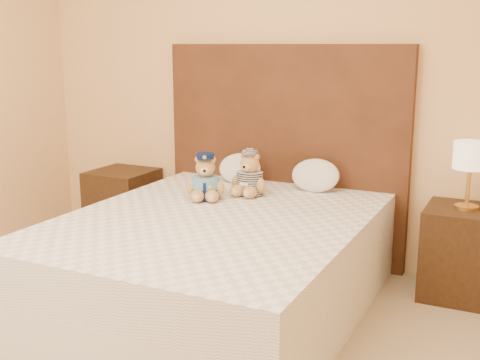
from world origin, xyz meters
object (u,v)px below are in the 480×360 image
object	(u,v)px
bed	(216,263)
pillow_left	(240,167)
pillow_right	(315,174)
lamp	(471,159)
nightstand_right	(463,253)
nightstand_left	(123,205)
teddy_police	(206,177)
teddy_prisoner	(250,174)

from	to	relation	value
bed	pillow_left	xyz separation A→B (m)	(-0.25, 0.83, 0.39)
pillow_right	lamp	bearing A→B (deg)	-1.81
nightstand_right	pillow_left	xyz separation A→B (m)	(-1.50, 0.03, 0.39)
pillow_right	nightstand_left	bearing A→B (deg)	-178.89
nightstand_right	pillow_right	world-z (taller)	pillow_right
nightstand_left	lamp	world-z (taller)	lamp
lamp	pillow_right	size ratio (longest dim) A/B	1.23
bed	nightstand_left	size ratio (longest dim) A/B	3.64
bed	pillow_right	world-z (taller)	pillow_right
nightstand_left	teddy_police	bearing A→B (deg)	-25.48
nightstand_left	pillow_left	size ratio (longest dim) A/B	1.75
teddy_police	pillow_right	xyz separation A→B (m)	(0.54, 0.51, -0.03)
bed	teddy_police	size ratio (longest dim) A/B	6.91
lamp	pillow_right	xyz separation A→B (m)	(-0.95, 0.03, -0.18)
nightstand_left	nightstand_right	distance (m)	2.50
nightstand_left	pillow_left	world-z (taller)	pillow_left
bed	teddy_police	bearing A→B (deg)	127.13
nightstand_right	teddy_prisoner	xyz separation A→B (m)	(-1.29, -0.26, 0.42)
pillow_left	pillow_right	bearing A→B (deg)	0.00
nightstand_right	teddy_prisoner	distance (m)	1.38
teddy_police	pillow_left	xyz separation A→B (m)	(-0.01, 0.51, -0.03)
nightstand_left	nightstand_right	bearing A→B (deg)	0.00
bed	pillow_left	bearing A→B (deg)	107.07
nightstand_right	pillow_right	bearing A→B (deg)	178.19
nightstand_right	pillow_right	distance (m)	1.03
nightstand_right	teddy_police	distance (m)	1.62
bed	teddy_prisoner	world-z (taller)	teddy_prisoner
nightstand_right	lamp	size ratio (longest dim) A/B	1.38
nightstand_right	lamp	distance (m)	0.57
nightstand_right	pillow_left	bearing A→B (deg)	178.86
nightstand_right	teddy_police	size ratio (longest dim) A/B	1.90
nightstand_right	teddy_prisoner	bearing A→B (deg)	-168.64
teddy_prisoner	nightstand_right	bearing A→B (deg)	14.71
pillow_left	lamp	bearing A→B (deg)	-1.14
teddy_police	teddy_prisoner	xyz separation A→B (m)	(0.20, 0.22, -0.00)
pillow_right	bed	bearing A→B (deg)	-109.87
lamp	teddy_prisoner	xyz separation A→B (m)	(-1.29, -0.26, -0.16)
teddy_prisoner	bed	bearing A→B (deg)	-82.19
nightstand_left	teddy_police	size ratio (longest dim) A/B	1.90
nightstand_left	pillow_right	xyz separation A→B (m)	(1.55, 0.03, 0.39)
nightstand_left	pillow_left	bearing A→B (deg)	1.73
teddy_prisoner	teddy_police	bearing A→B (deg)	-128.83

